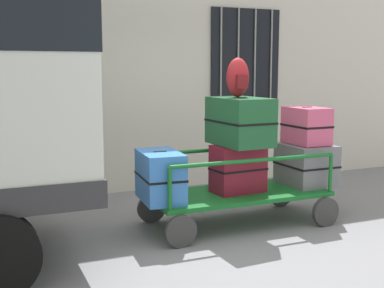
% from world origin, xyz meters
% --- Properties ---
extents(ground_plane, '(40.00, 40.00, 0.00)m').
position_xyz_m(ground_plane, '(0.00, 0.00, 0.00)').
color(ground_plane, gray).
extents(building_wall, '(12.00, 0.38, 5.00)m').
position_xyz_m(building_wall, '(0.01, 2.71, 2.50)').
color(building_wall, silver).
rests_on(building_wall, ground).
extents(luggage_cart, '(2.16, 1.00, 0.39)m').
position_xyz_m(luggage_cart, '(0.31, 0.49, 0.32)').
color(luggage_cart, '#146023').
rests_on(luggage_cart, ground).
extents(cart_railing, '(2.05, 0.87, 0.46)m').
position_xyz_m(cart_railing, '(0.31, 0.49, 0.77)').
color(cart_railing, '#146023').
rests_on(cart_railing, luggage_cart).
extents(suitcase_left_bottom, '(0.47, 0.72, 0.54)m').
position_xyz_m(suitcase_left_bottom, '(-0.65, 0.48, 0.66)').
color(suitcase_left_bottom, '#3372C6').
rests_on(suitcase_left_bottom, luggage_cart).
extents(suitcase_midleft_bottom, '(0.64, 0.41, 0.56)m').
position_xyz_m(suitcase_midleft_bottom, '(0.31, 0.49, 0.67)').
color(suitcase_midleft_bottom, maroon).
rests_on(suitcase_midleft_bottom, luggage_cart).
extents(suitcase_midleft_middle, '(0.55, 0.81, 0.55)m').
position_xyz_m(suitcase_midleft_middle, '(0.31, 0.46, 1.22)').
color(suitcase_midleft_middle, '#194C28').
rests_on(suitcase_midleft_middle, suitcase_midleft_bottom).
extents(suitcase_center_bottom, '(0.57, 0.66, 0.51)m').
position_xyz_m(suitcase_center_bottom, '(1.27, 0.50, 0.64)').
color(suitcase_center_bottom, slate).
rests_on(suitcase_center_bottom, luggage_cart).
extents(suitcase_center_middle, '(0.40, 0.57, 0.46)m').
position_xyz_m(suitcase_center_middle, '(1.27, 0.53, 1.13)').
color(suitcase_center_middle, '#CC4C72').
rests_on(suitcase_center_middle, suitcase_center_bottom).
extents(backpack, '(0.27, 0.22, 0.44)m').
position_xyz_m(backpack, '(0.28, 0.47, 1.72)').
color(backpack, maroon).
rests_on(backpack, suitcase_midleft_middle).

